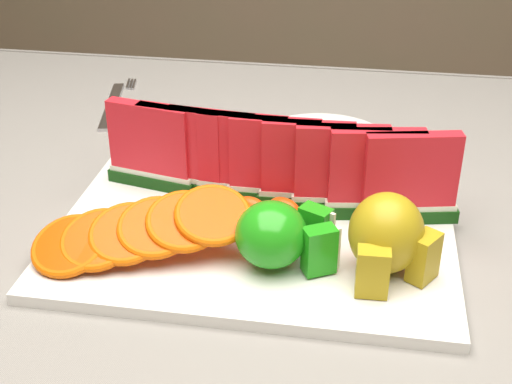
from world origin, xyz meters
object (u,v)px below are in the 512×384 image
(pear_cluster, at_px, (388,237))
(side_plate, at_px, (323,144))
(platter, at_px, (256,230))
(fork, at_px, (114,104))
(apple_cluster, at_px, (279,235))

(pear_cluster, height_order, side_plate, pear_cluster)
(platter, height_order, pear_cluster, pear_cluster)
(pear_cluster, bearing_deg, platter, 155.35)
(side_plate, xyz_separation_m, fork, (-0.31, 0.09, -0.00))
(apple_cluster, distance_m, side_plate, 0.29)
(apple_cluster, bearing_deg, fork, 128.04)
(platter, xyz_separation_m, apple_cluster, (0.03, -0.06, 0.04))
(pear_cluster, relative_size, side_plate, 0.45)
(pear_cluster, bearing_deg, apple_cluster, -177.08)
(platter, height_order, fork, platter)
(side_plate, height_order, fork, side_plate)
(apple_cluster, relative_size, fork, 0.51)
(platter, relative_size, apple_cluster, 4.01)
(apple_cluster, relative_size, side_plate, 0.47)
(apple_cluster, xyz_separation_m, fork, (-0.29, 0.38, -0.04))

